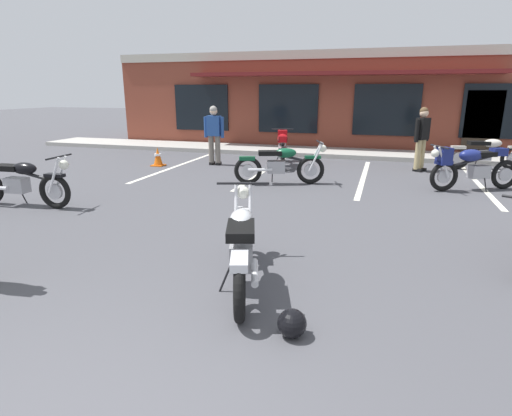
# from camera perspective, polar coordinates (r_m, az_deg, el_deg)

# --- Properties ---
(ground_plane) EXTENTS (80.00, 80.00, 0.00)m
(ground_plane) POSITION_cam_1_polar(r_m,az_deg,el_deg) (6.02, -0.73, -4.48)
(ground_plane) COLOR #47474C
(sidewalk_kerb) EXTENTS (22.00, 1.80, 0.14)m
(sidewalk_kerb) POSITION_cam_1_polar(r_m,az_deg,el_deg) (14.37, 10.11, 7.50)
(sidewalk_kerb) COLOR #A8A59E
(sidewalk_kerb) RESTS_ON ground_plane
(brick_storefront_building) EXTENTS (17.03, 6.87, 3.44)m
(brick_storefront_building) POSITION_cam_1_polar(r_m,az_deg,el_deg) (18.16, 12.03, 14.33)
(brick_storefront_building) COLOR brown
(brick_storefront_building) RESTS_ON ground_plane
(painted_stall_lines) EXTENTS (7.91, 4.80, 0.01)m
(painted_stall_lines) POSITION_cam_1_polar(r_m,az_deg,el_deg) (10.87, 7.65, 4.61)
(painted_stall_lines) COLOR silver
(painted_stall_lines) RESTS_ON ground_plane
(motorcycle_foreground_classic) EXTENTS (0.98, 2.05, 0.98)m
(motorcycle_foreground_classic) POSITION_cam_1_polar(r_m,az_deg,el_deg) (4.54, -1.96, -5.14)
(motorcycle_foreground_classic) COLOR black
(motorcycle_foreground_classic) RESTS_ON ground_plane
(motorcycle_red_sportbike) EXTENTS (0.90, 2.07, 0.98)m
(motorcycle_red_sportbike) POSITION_cam_1_polar(r_m,az_deg,el_deg) (12.09, 3.67, 8.37)
(motorcycle_red_sportbike) COLOR black
(motorcycle_red_sportbike) RESTS_ON ground_plane
(motorcycle_silver_naked) EXTENTS (2.08, 0.87, 0.98)m
(motorcycle_silver_naked) POSITION_cam_1_polar(r_m,az_deg,el_deg) (12.98, 29.06, 6.65)
(motorcycle_silver_naked) COLOR black
(motorcycle_silver_naked) RESTS_ON ground_plane
(motorcycle_blue_standard) EXTENTS (1.96, 1.18, 0.98)m
(motorcycle_blue_standard) POSITION_cam_1_polar(r_m,az_deg,el_deg) (10.06, 27.40, 5.13)
(motorcycle_blue_standard) COLOR black
(motorcycle_blue_standard) RESTS_ON ground_plane
(motorcycle_green_cafe_racer) EXTENTS (2.11, 0.66, 0.98)m
(motorcycle_green_cafe_racer) POSITION_cam_1_polar(r_m,az_deg,el_deg) (8.81, -29.51, 3.12)
(motorcycle_green_cafe_racer) COLOR black
(motorcycle_green_cafe_racer) RESTS_ON ground_plane
(motorcycle_orange_scrambler) EXTENTS (2.03, 1.02, 0.98)m
(motorcycle_orange_scrambler) POSITION_cam_1_polar(r_m,az_deg,el_deg) (9.57, 3.37, 6.01)
(motorcycle_orange_scrambler) COLOR black
(motorcycle_orange_scrambler) RESTS_ON ground_plane
(person_in_black_shirt) EXTENTS (0.60, 0.28, 1.68)m
(person_in_black_shirt) POSITION_cam_1_polar(r_m,az_deg,el_deg) (12.09, -5.77, 10.34)
(person_in_black_shirt) COLOR black
(person_in_black_shirt) RESTS_ON ground_plane
(person_by_back_row) EXTENTS (0.43, 0.55, 1.68)m
(person_by_back_row) POSITION_cam_1_polar(r_m,az_deg,el_deg) (11.92, 21.77, 9.24)
(person_by_back_row) COLOR black
(person_by_back_row) RESTS_ON ground_plane
(helmet_on_pavement) EXTENTS (0.26, 0.26, 0.26)m
(helmet_on_pavement) POSITION_cam_1_polar(r_m,az_deg,el_deg) (3.78, 4.96, -15.46)
(helmet_on_pavement) COLOR black
(helmet_on_pavement) RESTS_ON ground_plane
(traffic_cone) EXTENTS (0.34, 0.34, 0.53)m
(traffic_cone) POSITION_cam_1_polar(r_m,az_deg,el_deg) (12.30, -13.30, 6.84)
(traffic_cone) COLOR orange
(traffic_cone) RESTS_ON ground_plane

